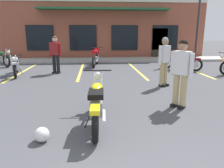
{
  "coord_description": "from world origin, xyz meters",
  "views": [
    {
      "loc": [
        -0.71,
        -1.4,
        1.84
      ],
      "look_at": [
        -0.27,
        3.84,
        0.55
      ],
      "focal_mm": 34.09,
      "sensor_mm": 36.0,
      "label": 1
    }
  ],
  "objects_px": {
    "person_in_shorts_foreground": "(164,59)",
    "helmet_on_pavement": "(42,135)",
    "motorcycle_foreground_classic": "(97,103)",
    "parking_lot_lamp_post": "(200,7)",
    "motorcycle_green_cafe_racer": "(180,61)",
    "person_in_black_shirt": "(181,70)",
    "person_by_back_row": "(55,52)",
    "motorcycle_silver_naked": "(96,56)",
    "motorcycle_red_sportbike": "(16,65)"
  },
  "relations": [
    {
      "from": "helmet_on_pavement",
      "to": "parking_lot_lamp_post",
      "type": "distance_m",
      "value": 12.13
    },
    {
      "from": "motorcycle_silver_naked",
      "to": "motorcycle_green_cafe_racer",
      "type": "relative_size",
      "value": 1.18
    },
    {
      "from": "person_in_shorts_foreground",
      "to": "helmet_on_pavement",
      "type": "bearing_deg",
      "value": -132.29
    },
    {
      "from": "person_by_back_row",
      "to": "motorcycle_silver_naked",
      "type": "bearing_deg",
      "value": 49.43
    },
    {
      "from": "parking_lot_lamp_post",
      "to": "person_in_shorts_foreground",
      "type": "bearing_deg",
      "value": -124.53
    },
    {
      "from": "motorcycle_foreground_classic",
      "to": "parking_lot_lamp_post",
      "type": "relative_size",
      "value": 0.42
    },
    {
      "from": "motorcycle_red_sportbike",
      "to": "person_in_black_shirt",
      "type": "xyz_separation_m",
      "value": [
        5.48,
        -4.51,
        0.49
      ]
    },
    {
      "from": "motorcycle_silver_naked",
      "to": "person_by_back_row",
      "type": "distance_m",
      "value": 2.8
    },
    {
      "from": "person_in_black_shirt",
      "to": "helmet_on_pavement",
      "type": "relative_size",
      "value": 6.44
    },
    {
      "from": "motorcycle_red_sportbike",
      "to": "person_in_shorts_foreground",
      "type": "distance_m",
      "value": 6.26
    },
    {
      "from": "person_in_black_shirt",
      "to": "person_by_back_row",
      "type": "xyz_separation_m",
      "value": [
        -3.81,
        4.84,
        0.0
      ]
    },
    {
      "from": "person_by_back_row",
      "to": "parking_lot_lamp_post",
      "type": "distance_m",
      "value": 8.81
    },
    {
      "from": "motorcycle_silver_naked",
      "to": "person_by_back_row",
      "type": "height_order",
      "value": "person_by_back_row"
    },
    {
      "from": "parking_lot_lamp_post",
      "to": "person_in_black_shirt",
      "type": "bearing_deg",
      "value": -118.18
    },
    {
      "from": "motorcycle_green_cafe_racer",
      "to": "parking_lot_lamp_post",
      "type": "height_order",
      "value": "parking_lot_lamp_post"
    },
    {
      "from": "motorcycle_red_sportbike",
      "to": "person_in_shorts_foreground",
      "type": "bearing_deg",
      "value": -22.32
    },
    {
      "from": "motorcycle_green_cafe_racer",
      "to": "person_by_back_row",
      "type": "relative_size",
      "value": 1.07
    },
    {
      "from": "motorcycle_red_sportbike",
      "to": "person_by_back_row",
      "type": "relative_size",
      "value": 1.23
    },
    {
      "from": "motorcycle_foreground_classic",
      "to": "motorcycle_silver_naked",
      "type": "bearing_deg",
      "value": 89.68
    },
    {
      "from": "motorcycle_foreground_classic",
      "to": "parking_lot_lamp_post",
      "type": "distance_m",
      "value": 11.0
    },
    {
      "from": "person_in_black_shirt",
      "to": "motorcycle_silver_naked",
      "type": "bearing_deg",
      "value": 106.19
    },
    {
      "from": "motorcycle_green_cafe_racer",
      "to": "helmet_on_pavement",
      "type": "distance_m",
      "value": 8.49
    },
    {
      "from": "person_by_back_row",
      "to": "helmet_on_pavement",
      "type": "bearing_deg",
      "value": -82.78
    },
    {
      "from": "person_in_shorts_foreground",
      "to": "motorcycle_green_cafe_racer",
      "type": "bearing_deg",
      "value": 59.07
    },
    {
      "from": "parking_lot_lamp_post",
      "to": "motorcycle_foreground_classic",
      "type": "bearing_deg",
      "value": -125.84
    },
    {
      "from": "motorcycle_green_cafe_racer",
      "to": "helmet_on_pavement",
      "type": "xyz_separation_m",
      "value": [
        -5.16,
        -6.74,
        -0.33
      ]
    },
    {
      "from": "person_in_shorts_foreground",
      "to": "parking_lot_lamp_post",
      "type": "bearing_deg",
      "value": 55.47
    },
    {
      "from": "motorcycle_foreground_classic",
      "to": "person_in_shorts_foreground",
      "type": "relative_size",
      "value": 1.26
    },
    {
      "from": "motorcycle_foreground_classic",
      "to": "person_by_back_row",
      "type": "xyz_separation_m",
      "value": [
        -1.76,
        5.68,
        0.49
      ]
    },
    {
      "from": "motorcycle_silver_naked",
      "to": "person_in_black_shirt",
      "type": "xyz_separation_m",
      "value": [
        2.02,
        -6.94,
        0.42
      ]
    },
    {
      "from": "motorcycle_red_sportbike",
      "to": "motorcycle_silver_naked",
      "type": "distance_m",
      "value": 4.23
    },
    {
      "from": "motorcycle_silver_naked",
      "to": "person_in_black_shirt",
      "type": "relative_size",
      "value": 1.26
    },
    {
      "from": "motorcycle_red_sportbike",
      "to": "motorcycle_green_cafe_racer",
      "type": "bearing_deg",
      "value": 5.52
    },
    {
      "from": "person_in_black_shirt",
      "to": "helmet_on_pavement",
      "type": "xyz_separation_m",
      "value": [
        -3.01,
        -1.49,
        -0.82
      ]
    },
    {
      "from": "motorcycle_silver_naked",
      "to": "person_in_black_shirt",
      "type": "height_order",
      "value": "person_in_black_shirt"
    },
    {
      "from": "motorcycle_green_cafe_racer",
      "to": "person_by_back_row",
      "type": "bearing_deg",
      "value": -176.09
    },
    {
      "from": "motorcycle_red_sportbike",
      "to": "helmet_on_pavement",
      "type": "xyz_separation_m",
      "value": [
        2.47,
        -6.0,
        -0.33
      ]
    },
    {
      "from": "motorcycle_red_sportbike",
      "to": "motorcycle_green_cafe_racer",
      "type": "distance_m",
      "value": 7.67
    },
    {
      "from": "motorcycle_foreground_classic",
      "to": "person_in_black_shirt",
      "type": "bearing_deg",
      "value": 22.23
    },
    {
      "from": "motorcycle_green_cafe_racer",
      "to": "parking_lot_lamp_post",
      "type": "relative_size",
      "value": 0.36
    },
    {
      "from": "motorcycle_foreground_classic",
      "to": "person_in_shorts_foreground",
      "type": "height_order",
      "value": "person_in_shorts_foreground"
    },
    {
      "from": "person_in_shorts_foreground",
      "to": "person_by_back_row",
      "type": "xyz_separation_m",
      "value": [
        -4.1,
        2.7,
        0.0
      ]
    },
    {
      "from": "motorcycle_red_sportbike",
      "to": "person_in_black_shirt",
      "type": "height_order",
      "value": "person_in_black_shirt"
    },
    {
      "from": "motorcycle_silver_naked",
      "to": "helmet_on_pavement",
      "type": "xyz_separation_m",
      "value": [
        -1.0,
        -8.43,
        -0.4
      ]
    },
    {
      "from": "person_in_black_shirt",
      "to": "person_by_back_row",
      "type": "relative_size",
      "value": 1.0
    },
    {
      "from": "helmet_on_pavement",
      "to": "parking_lot_lamp_post",
      "type": "relative_size",
      "value": 0.05
    },
    {
      "from": "person_by_back_row",
      "to": "helmet_on_pavement",
      "type": "height_order",
      "value": "person_by_back_row"
    },
    {
      "from": "motorcycle_silver_naked",
      "to": "person_in_shorts_foreground",
      "type": "xyz_separation_m",
      "value": [
        2.3,
        -4.8,
        0.42
      ]
    },
    {
      "from": "person_in_shorts_foreground",
      "to": "helmet_on_pavement",
      "type": "height_order",
      "value": "person_in_shorts_foreground"
    },
    {
      "from": "motorcycle_silver_naked",
      "to": "motorcycle_green_cafe_racer",
      "type": "distance_m",
      "value": 4.5
    }
  ]
}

